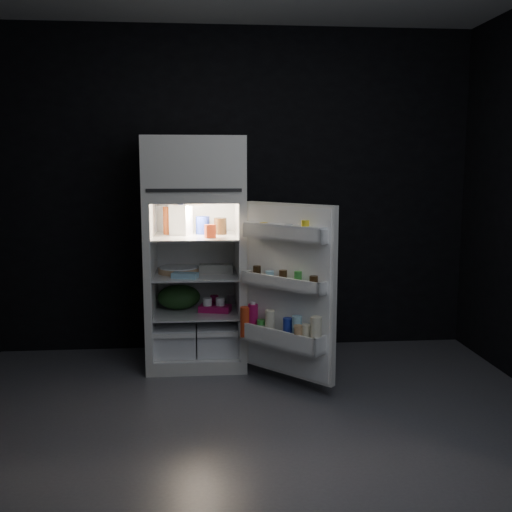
{
  "coord_description": "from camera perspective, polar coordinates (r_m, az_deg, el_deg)",
  "views": [
    {
      "loc": [
        -0.27,
        -3.38,
        1.57
      ],
      "look_at": [
        0.12,
        1.0,
        0.9
      ],
      "focal_mm": 42.0,
      "sensor_mm": 36.0,
      "label": 1
    }
  ],
  "objects": [
    {
      "name": "amber_bottle",
      "position": [
        4.78,
        -8.41,
        3.37
      ],
      "size": [
        0.08,
        0.08,
        0.22
      ],
      "primitive_type": "cylinder",
      "rotation": [
        0.0,
        0.0,
        0.16
      ],
      "color": "#C24E1F",
      "rests_on": "refrigerator"
    },
    {
      "name": "pie",
      "position": [
        4.76,
        -7.34,
        -1.36
      ],
      "size": [
        0.38,
        0.38,
        0.04
      ],
      "primitive_type": "cylinder",
      "rotation": [
        0.0,
        0.0,
        0.18
      ],
      "color": "tan",
      "rests_on": "refrigerator"
    },
    {
      "name": "wrapped_pkg",
      "position": [
        4.86,
        -3.2,
        -1.05
      ],
      "size": [
        0.13,
        0.11,
        0.05
      ],
      "primitive_type": "cube",
      "rotation": [
        0.0,
        0.0,
        0.11
      ],
      "color": "beige",
      "rests_on": "refrigerator"
    },
    {
      "name": "yogurt_tray",
      "position": [
        4.74,
        -3.92,
        -5.0
      ],
      "size": [
        0.27,
        0.19,
        0.05
      ],
      "primitive_type": "cube",
      "rotation": [
        0.0,
        0.0,
        -0.26
      ],
      "color": "#A30E4A",
      "rests_on": "refrigerator"
    },
    {
      "name": "fridge_door",
      "position": [
        4.18,
        2.94,
        -3.61
      ],
      "size": [
        0.63,
        0.65,
        1.22
      ],
      "color": "silver",
      "rests_on": "ground"
    },
    {
      "name": "produce_bag",
      "position": [
        4.84,
        -7.35,
        -3.89
      ],
      "size": [
        0.43,
        0.4,
        0.2
      ],
      "primitive_type": "ellipsoid",
      "rotation": [
        0.0,
        0.0,
        -0.41
      ],
      "color": "#193815",
      "rests_on": "refrigerator"
    },
    {
      "name": "wall_back",
      "position": [
        5.09,
        -2.01,
        6.18
      ],
      "size": [
        4.0,
        0.0,
        2.7
      ],
      "primitive_type": "cube",
      "color": "black",
      "rests_on": "ground"
    },
    {
      "name": "milk_jug",
      "position": [
        4.72,
        -7.16,
        3.44
      ],
      "size": [
        0.18,
        0.18,
        0.24
      ],
      "primitive_type": "cube",
      "rotation": [
        0.0,
        0.0,
        -0.37
      ],
      "color": "white",
      "rests_on": "refrigerator"
    },
    {
      "name": "wall_front",
      "position": [
        1.71,
        4.15,
        1.3
      ],
      "size": [
        4.0,
        0.0,
        2.7
      ],
      "primitive_type": "cube",
      "color": "black",
      "rests_on": "ground"
    },
    {
      "name": "egg_carton",
      "position": [
        4.72,
        -3.82,
        -1.22
      ],
      "size": [
        0.27,
        0.12,
        0.07
      ],
      "primitive_type": "cube",
      "rotation": [
        0.0,
        0.0,
        -0.07
      ],
      "color": "gray",
      "rests_on": "refrigerator"
    },
    {
      "name": "small_can_silver",
      "position": [
        4.93,
        -2.4,
        -4.21
      ],
      "size": [
        0.06,
        0.06,
        0.09
      ],
      "primitive_type": "cylinder",
      "rotation": [
        0.0,
        0.0,
        0.04
      ],
      "color": "silver",
      "rests_on": "refrigerator"
    },
    {
      "name": "small_can_red",
      "position": [
        4.91,
        -3.98,
        -4.27
      ],
      "size": [
        0.08,
        0.08,
        0.09
      ],
      "primitive_type": "cylinder",
      "rotation": [
        0.0,
        0.0,
        -0.24
      ],
      "color": "#A30E4A",
      "rests_on": "refrigerator"
    },
    {
      "name": "flat_package",
      "position": [
        4.54,
        -6.78,
        -1.85
      ],
      "size": [
        0.21,
        0.15,
        0.04
      ],
      "primitive_type": "cube",
      "rotation": [
        0.0,
        0.0,
        -0.29
      ],
      "color": "#82B4C9",
      "rests_on": "refrigerator"
    },
    {
      "name": "floor",
      "position": [
        3.73,
        -0.43,
        -16.19
      ],
      "size": [
        4.0,
        3.4,
        0.0
      ],
      "primitive_type": "cube",
      "color": "#545459",
      "rests_on": "ground"
    },
    {
      "name": "small_carton",
      "position": [
        4.52,
        -4.39,
        2.37
      ],
      "size": [
        0.09,
        0.08,
        0.1
      ],
      "primitive_type": "cube",
      "rotation": [
        0.0,
        0.0,
        0.29
      ],
      "color": "red",
      "rests_on": "refrigerator"
    },
    {
      "name": "mayo_jar",
      "position": [
        4.78,
        -5.09,
        2.94
      ],
      "size": [
        0.12,
        0.12,
        0.14
      ],
      "primitive_type": "cylinder",
      "rotation": [
        0.0,
        0.0,
        0.11
      ],
      "color": "navy",
      "rests_on": "refrigerator"
    },
    {
      "name": "jam_jar",
      "position": [
        4.74,
        -3.42,
        2.85
      ],
      "size": [
        0.11,
        0.11,
        0.13
      ],
      "primitive_type": "cylinder",
      "rotation": [
        0.0,
        0.0,
        0.13
      ],
      "color": "black",
      "rests_on": "refrigerator"
    },
    {
      "name": "refrigerator",
      "position": [
        4.74,
        -5.78,
        1.17
      ],
      "size": [
        0.76,
        0.71,
        1.78
      ],
      "color": "silver",
      "rests_on": "ground"
    }
  ]
}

